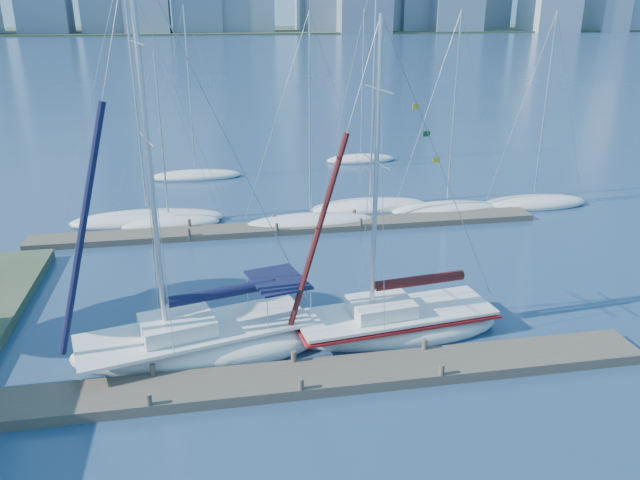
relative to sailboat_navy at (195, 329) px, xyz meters
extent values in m
plane|color=navy|center=(3.51, -2.69, -1.11)|extent=(700.00, 700.00, 0.00)
cube|color=#4E4539|center=(3.51, -2.69, -0.91)|extent=(26.00, 2.00, 0.40)
cube|color=#4E4539|center=(5.51, 13.31, -0.93)|extent=(30.00, 1.80, 0.36)
cube|color=#38472D|center=(3.51, 317.31, -1.11)|extent=(800.00, 100.00, 1.50)
ellipsoid|color=silver|center=(0.00, 0.00, -0.84)|extent=(9.82, 5.23, 1.64)
cube|color=silver|center=(0.00, 0.00, -0.08)|extent=(9.09, 4.83, 0.13)
cube|color=silver|center=(-0.63, -0.16, 0.31)|extent=(3.03, 2.57, 0.60)
cylinder|color=silver|center=(-1.06, -0.26, 6.64)|extent=(0.20, 0.20, 13.32)
cylinder|color=silver|center=(1.09, 0.27, 1.18)|extent=(4.33, 1.18, 0.11)
cylinder|color=black|center=(1.09, 0.27, 1.29)|extent=(4.06, 1.41, 0.44)
cube|color=black|center=(3.27, 0.81, 1.40)|extent=(2.54, 3.00, 0.09)
ellipsoid|color=silver|center=(7.93, 0.23, -0.86)|extent=(8.98, 3.89, 1.53)
cube|color=silver|center=(7.93, 0.23, -0.15)|extent=(8.31, 3.59, 0.12)
cube|color=silver|center=(7.32, 0.16, 0.21)|extent=(2.65, 2.14, 0.56)
cylinder|color=silver|center=(6.92, 0.11, 5.56)|extent=(0.18, 0.18, 11.32)
cylinder|color=silver|center=(8.96, 0.36, 1.02)|extent=(4.10, 0.61, 0.10)
cylinder|color=#410E12|center=(8.96, 0.36, 1.12)|extent=(3.81, 0.87, 0.41)
cube|color=maroon|center=(7.93, 0.23, -0.32)|extent=(8.51, 3.72, 0.10)
ellipsoid|color=silver|center=(-3.04, 16.13, -0.89)|extent=(9.55, 3.90, 1.23)
cylinder|color=silver|center=(-3.04, 16.13, 6.83)|extent=(0.13, 0.13, 13.66)
ellipsoid|color=silver|center=(-1.72, 15.34, -0.94)|extent=(6.15, 2.33, 0.98)
cylinder|color=silver|center=(-1.72, 15.34, 4.43)|extent=(0.11, 0.11, 9.30)
ellipsoid|color=silver|center=(6.72, 13.88, -0.91)|extent=(8.24, 3.28, 1.12)
cylinder|color=silver|center=(6.72, 13.88, 5.55)|extent=(0.12, 0.12, 11.31)
ellipsoid|color=silver|center=(11.03, 16.20, -0.90)|extent=(8.08, 5.38, 1.19)
cylinder|color=silver|center=(11.03, 16.20, 7.08)|extent=(0.13, 0.13, 14.22)
ellipsoid|color=silver|center=(15.83, 14.97, -0.93)|extent=(7.50, 2.94, 1.03)
cylinder|color=silver|center=(15.83, 14.97, 5.52)|extent=(0.11, 0.11, 11.41)
ellipsoid|color=silver|center=(21.94, 15.11, -0.91)|extent=(7.78, 3.62, 1.13)
cylinder|color=silver|center=(21.94, 15.11, 5.54)|extent=(0.12, 0.12, 11.26)
ellipsoid|color=silver|center=(-0.23, 26.41, -0.93)|extent=(7.24, 3.72, 0.99)
cylinder|color=silver|center=(-0.23, 26.41, 5.64)|extent=(0.11, 0.11, 11.71)
ellipsoid|color=silver|center=(13.65, 29.50, -0.94)|extent=(6.21, 4.11, 0.96)
cylinder|color=silver|center=(13.65, 29.50, 5.47)|extent=(0.11, 0.11, 11.41)
camera|label=1|loc=(0.97, -21.38, 11.50)|focal=35.00mm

